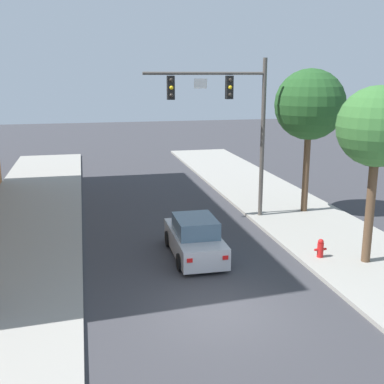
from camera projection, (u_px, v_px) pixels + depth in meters
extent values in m
plane|color=#38383D|center=(219.00, 310.00, 14.53)|extent=(120.00, 120.00, 0.00)
cylinder|color=#514C47|center=(262.00, 139.00, 22.93)|extent=(0.20, 0.20, 7.50)
cylinder|color=#514C47|center=(205.00, 73.00, 21.60)|extent=(5.66, 0.14, 0.14)
cube|color=black|center=(229.00, 87.00, 21.99)|extent=(0.32, 0.28, 1.05)
sphere|color=#2D2823|center=(230.00, 80.00, 21.77)|extent=(0.18, 0.18, 0.18)
sphere|color=yellow|center=(230.00, 87.00, 21.85)|extent=(0.18, 0.18, 0.18)
sphere|color=#2D2823|center=(230.00, 95.00, 21.92)|extent=(0.18, 0.18, 0.18)
cube|color=black|center=(171.00, 88.00, 21.40)|extent=(0.32, 0.28, 1.05)
sphere|color=#2D2823|center=(171.00, 80.00, 21.18)|extent=(0.18, 0.18, 0.18)
sphere|color=yellow|center=(171.00, 88.00, 21.26)|extent=(0.18, 0.18, 0.18)
sphere|color=#2D2823|center=(171.00, 95.00, 21.34)|extent=(0.18, 0.18, 0.18)
cube|color=white|center=(201.00, 84.00, 21.63)|extent=(0.60, 0.03, 0.44)
cube|color=#B7B7BC|center=(194.00, 242.00, 18.72)|extent=(1.74, 4.22, 0.80)
cube|color=slate|center=(195.00, 226.00, 18.41)|extent=(1.52, 2.02, 0.64)
cylinder|color=black|center=(169.00, 239.00, 19.85)|extent=(0.23, 0.64, 0.64)
cylinder|color=black|center=(207.00, 236.00, 20.18)|extent=(0.23, 0.64, 0.64)
cylinder|color=black|center=(180.00, 262.00, 17.37)|extent=(0.23, 0.64, 0.64)
cylinder|color=black|center=(224.00, 258.00, 17.71)|extent=(0.23, 0.64, 0.64)
cube|color=red|center=(190.00, 261.00, 16.55)|extent=(0.20, 0.04, 0.14)
cube|color=red|center=(225.00, 258.00, 16.81)|extent=(0.20, 0.04, 0.14)
cylinder|color=red|center=(320.00, 250.00, 18.26)|extent=(0.24, 0.24, 0.55)
sphere|color=red|center=(321.00, 242.00, 18.18)|extent=(0.22, 0.22, 0.22)
cylinder|color=red|center=(316.00, 250.00, 18.21)|extent=(0.12, 0.09, 0.09)
cylinder|color=red|center=(325.00, 249.00, 18.29)|extent=(0.12, 0.09, 0.09)
cylinder|color=brown|center=(370.00, 210.00, 17.45)|extent=(0.32, 0.32, 3.93)
sphere|color=#387033|center=(377.00, 126.00, 16.73)|extent=(2.83, 2.83, 2.83)
cylinder|color=brown|center=(306.00, 172.00, 24.07)|extent=(0.32, 0.32, 4.06)
sphere|color=#235123|center=(310.00, 104.00, 23.29)|extent=(3.42, 3.42, 3.42)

